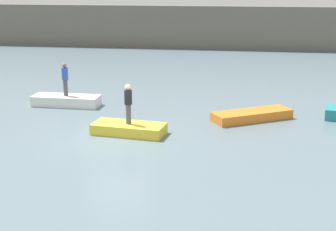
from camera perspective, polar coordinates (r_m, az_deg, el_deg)
name	(u,v)px	position (r m, az deg, el deg)	size (l,w,h in m)	color
ground_plane	(117,139)	(20.63, -5.75, -2.67)	(120.00, 120.00, 0.00)	slate
embankment_wall	(190,27)	(46.60, 2.49, 9.98)	(80.00, 1.20, 3.84)	#666056
rowboat_white	(66,101)	(26.24, -11.45, 1.66)	(3.42, 1.17, 0.53)	white
rowboat_yellow	(129,129)	(21.18, -4.47, -1.52)	(3.03, 1.27, 0.44)	gold
rowboat_orange	(252,115)	(23.51, 9.49, 0.02)	(3.76, 1.17, 0.42)	orange
person_dark_shirt	(128,102)	(20.87, -4.53, 1.57)	(0.32, 0.32, 1.70)	#4C4C56
person_blue_shirt	(65,78)	(25.99, -11.59, 4.21)	(0.32, 0.32, 1.67)	#4C4C56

